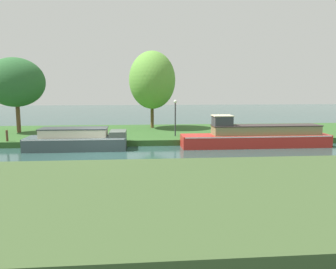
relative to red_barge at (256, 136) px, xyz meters
name	(u,v)px	position (x,y,z in m)	size (l,w,h in m)	color
ground_plane	(104,152)	(-10.06, -1.20, -0.69)	(120.00, 120.00, 0.00)	#294844
riverbank_far	(112,134)	(-10.06, 5.80, -0.49)	(72.00, 10.00, 0.40)	#2F5825
riverbank_near	(77,196)	(-10.06, -10.20, -0.49)	(72.00, 10.00, 0.40)	#394F29
red_barge	(256,136)	(0.00, 0.00, 0.00)	(9.94, 1.87, 2.14)	#B42721
slate_narrowboat	(78,140)	(-11.79, 0.00, -0.07)	(6.30, 2.15, 1.40)	#3E4C4F
willow_tree_left	(15,82)	(-17.47, 5.63, 3.67)	(4.65, 3.29, 5.89)	brown
willow_tree_centre	(152,80)	(-6.67, 7.70, 3.92)	(4.01, 4.60, 6.71)	brown
lamp_post	(175,113)	(-5.20, 2.71, 1.41)	(0.24, 0.24, 2.67)	#333338
mooring_post_near	(7,136)	(-16.64, 1.26, 0.08)	(0.15, 0.15, 0.75)	#533523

